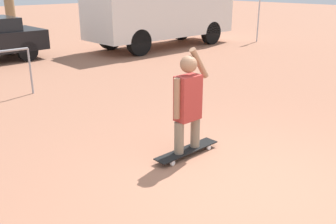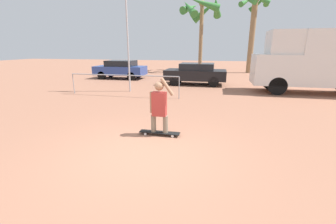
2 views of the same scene
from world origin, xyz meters
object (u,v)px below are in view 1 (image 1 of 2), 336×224
object	(u,v)px
skateboard	(187,150)
camper_van	(165,1)
street_sign	(259,6)
person_skateboarder	(188,99)

from	to	relation	value
skateboard	camper_van	world-z (taller)	camper_van
camper_van	street_sign	bearing A→B (deg)	-25.99
person_skateboarder	camper_van	bearing A→B (deg)	49.28
skateboard	person_skateboarder	world-z (taller)	person_skateboarder
skateboard	camper_van	distance (m)	10.20
person_skateboarder	street_sign	world-z (taller)	street_sign
person_skateboarder	camper_van	xyz separation A→B (m)	(6.57, 7.63, 0.88)
person_skateboarder	street_sign	distance (m)	11.84
skateboard	camper_van	size ratio (longest dim) A/B	0.18
person_skateboarder	street_sign	size ratio (longest dim) A/B	0.66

